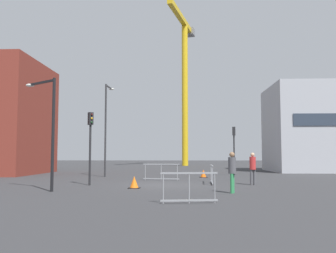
{
  "coord_description": "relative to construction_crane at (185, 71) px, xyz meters",
  "views": [
    {
      "loc": [
        0.97,
        -20.59,
        1.71
      ],
      "look_at": [
        0.0,
        3.43,
        3.54
      ],
      "focal_mm": 39.09,
      "sensor_mm": 36.0,
      "label": 1
    }
  ],
  "objects": [
    {
      "name": "ground",
      "position": [
        -1.28,
        -33.7,
        -14.28
      ],
      "size": [
        160.0,
        160.0,
        0.0
      ],
      "primitive_type": "plane",
      "color": "#333335"
    },
    {
      "name": "construction_crane",
      "position": [
        0.0,
        0.0,
        0.0
      ],
      "size": [
        4.08,
        13.47,
        22.15
      ],
      "color": "gold",
      "rests_on": "ground"
    },
    {
      "name": "streetlamp_tall",
      "position": [
        -6.2,
        -26.41,
        -10.07
      ],
      "size": [
        0.44,
        1.71,
        7.12
      ],
      "color": "#2D2D30",
      "rests_on": "ground"
    },
    {
      "name": "streetlamp_short",
      "position": [
        -6.63,
        -37.4,
        -10.98
      ],
      "size": [
        1.92,
        1.32,
        5.28
      ],
      "color": "black",
      "rests_on": "ground"
    },
    {
      "name": "traffic_light_island",
      "position": [
        3.89,
        -24.17,
        -11.63
      ],
      "size": [
        0.29,
        0.39,
        3.95
      ],
      "color": "#232326",
      "rests_on": "ground"
    },
    {
      "name": "traffic_light_crosswalk",
      "position": [
        -5.44,
        -34.19,
        -11.57
      ],
      "size": [
        0.36,
        0.38,
        4.04
      ],
      "color": "#232326",
      "rests_on": "ground"
    },
    {
      "name": "pedestrian_walking",
      "position": [
        1.88,
        -37.95,
        -13.22
      ],
      "size": [
        0.34,
        0.34,
        1.81
      ],
      "color": "#2D844C",
      "rests_on": "ground"
    },
    {
      "name": "pedestrian_waiting",
      "position": [
        3.6,
        -33.59,
        -13.23
      ],
      "size": [
        0.34,
        0.34,
        1.8
      ],
      "color": "#4C4C51",
      "rests_on": "ground"
    },
    {
      "name": "safety_barrier_right_run",
      "position": [
        -1.73,
        -30.11,
        -13.72
      ],
      "size": [
        2.38,
        0.36,
        1.08
      ],
      "color": "gray",
      "rests_on": "ground"
    },
    {
      "name": "safety_barrier_mid_span",
      "position": [
        1.37,
        -32.81,
        -13.72
      ],
      "size": [
        0.15,
        2.53,
        1.08
      ],
      "color": "gray",
      "rests_on": "ground"
    },
    {
      "name": "safety_barrier_front",
      "position": [
        -0.09,
        -41.36,
        -13.72
      ],
      "size": [
        2.01,
        0.32,
        1.08
      ],
      "color": "gray",
      "rests_on": "ground"
    },
    {
      "name": "traffic_cone_striped",
      "position": [
        -2.76,
        -35.82,
        -14.0
      ],
      "size": [
        0.59,
        0.59,
        0.6
      ],
      "color": "black",
      "rests_on": "ground"
    },
    {
      "name": "traffic_cone_by_barrier",
      "position": [
        1.21,
        -27.04,
        -14.01
      ],
      "size": [
        0.57,
        0.57,
        0.58
      ],
      "color": "black",
      "rests_on": "ground"
    }
  ]
}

